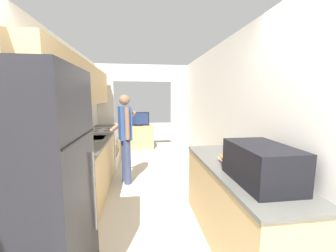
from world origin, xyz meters
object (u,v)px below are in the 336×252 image
object	(u,v)px
range_oven	(103,149)
book_stack	(232,160)
tv_cabinet	(139,137)
person	(125,136)
suitcase	(261,164)
television	(139,119)
refrigerator	(33,192)

from	to	relation	value
range_oven	book_stack	size ratio (longest dim) A/B	3.50
tv_cabinet	person	bearing A→B (deg)	-95.00
suitcase	television	distance (m)	4.92
book_stack	television	size ratio (longest dim) A/B	0.45
refrigerator	book_stack	size ratio (longest dim) A/B	6.27
television	suitcase	bearing A→B (deg)	-77.39
television	refrigerator	bearing A→B (deg)	-98.84
refrigerator	range_oven	distance (m)	3.20
range_oven	tv_cabinet	distance (m)	1.87
person	book_stack	world-z (taller)	person
suitcase	tv_cabinet	size ratio (longest dim) A/B	0.77
person	suitcase	world-z (taller)	person
person	television	xyz separation A→B (m)	(0.23, 2.54, 0.05)
tv_cabinet	television	xyz separation A→B (m)	(-0.00, -0.04, 0.58)
refrigerator	range_oven	world-z (taller)	refrigerator
suitcase	television	size ratio (longest dim) A/B	1.06
tv_cabinet	book_stack	bearing A→B (deg)	-76.31
tv_cabinet	television	size ratio (longest dim) A/B	1.37
range_oven	person	bearing A→B (deg)	-57.25
tv_cabinet	television	distance (m)	0.58
range_oven	tv_cabinet	world-z (taller)	range_oven
suitcase	range_oven	bearing A→B (deg)	120.74
suitcase	refrigerator	bearing A→B (deg)	-179.90
refrigerator	range_oven	bearing A→B (deg)	91.00
book_stack	television	bearing A→B (deg)	103.82
refrigerator	person	bearing A→B (deg)	77.03
tv_cabinet	range_oven	bearing A→B (deg)	-115.41
range_oven	suitcase	bearing A→B (deg)	-59.26
range_oven	book_stack	distance (m)	3.27
book_stack	television	world-z (taller)	television
range_oven	tv_cabinet	bearing A→B (deg)	64.59
book_stack	tv_cabinet	world-z (taller)	book_stack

